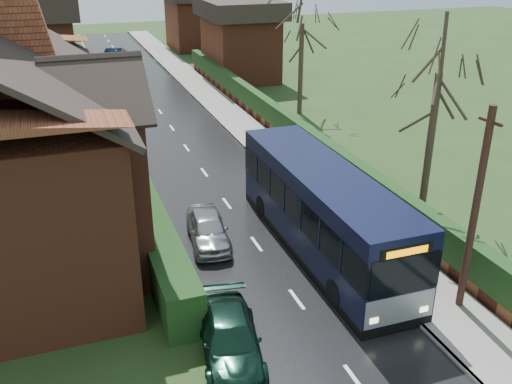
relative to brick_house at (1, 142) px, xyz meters
name	(u,v)px	position (x,y,z in m)	size (l,w,h in m)	color
ground	(275,270)	(8.73, -4.78, -4.38)	(140.00, 140.00, 0.00)	#2A431D
road	(204,173)	(8.73, 5.22, -4.37)	(6.00, 100.00, 0.02)	black
pavement	(281,162)	(12.98, 5.22, -4.31)	(2.50, 100.00, 0.14)	slate
kerb_right	(260,164)	(11.78, 5.22, -4.31)	(0.12, 100.00, 0.14)	gray
kerb_left	(145,180)	(5.68, 5.22, -4.33)	(0.12, 100.00, 0.10)	gray
front_hedge	(143,209)	(4.83, 0.22, -3.58)	(1.20, 16.00, 1.60)	black
picket_fence	(162,214)	(5.58, 0.22, -3.93)	(0.10, 16.00, 0.90)	#988967
right_wall_hedge	(308,142)	(14.53, 5.22, -3.36)	(0.60, 50.00, 1.80)	brown
brick_house	(1,142)	(0.00, 0.00, 0.00)	(9.30, 14.60, 10.30)	brown
bus	(323,212)	(10.93, -4.03, -2.74)	(2.53, 10.90, 3.31)	black
car_silver	(208,229)	(6.99, -2.00, -3.75)	(1.47, 3.66, 1.25)	#A8A9AD
car_green	(230,339)	(5.83, -8.71, -3.78)	(1.67, 4.10, 1.19)	black
car_distant	(115,55)	(8.00, 35.97, -3.65)	(1.53, 4.38, 1.44)	black
bus_stop_sign	(362,200)	(12.73, -3.78, -2.63)	(0.22, 0.38, 2.65)	slate
telegraph_pole	(475,213)	(13.53, -8.94, -0.94)	(0.23, 0.87, 6.78)	black
tree_right_near	(441,61)	(16.00, -3.18, 2.39)	(4.19, 4.19, 9.06)	#32271D
tree_right_far	(302,17)	(17.73, 13.65, 2.06)	(4.46, 4.46, 8.61)	#32271D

